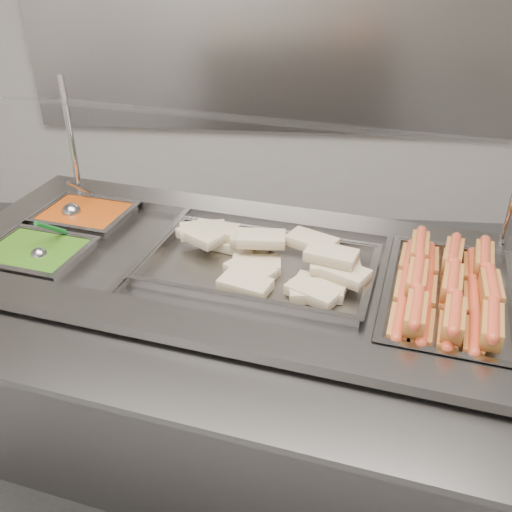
# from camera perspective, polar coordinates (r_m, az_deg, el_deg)

# --- Properties ---
(back_panel) EXTENTS (3.00, 0.04, 1.20)m
(back_panel) POSITION_cam_1_polar(r_m,az_deg,el_deg) (3.48, 2.45, 21.85)
(back_panel) COLOR gray
(back_panel) RESTS_ON ground
(steam_counter) EXTENTS (1.92, 1.15, 0.86)m
(steam_counter) POSITION_cam_1_polar(r_m,az_deg,el_deg) (1.95, -1.37, -11.29)
(steam_counter) COLOR slate
(steam_counter) RESTS_ON ground
(tray_rail) EXTENTS (1.73, 0.69, 0.05)m
(tray_rail) POSITION_cam_1_polar(r_m,az_deg,el_deg) (1.36, -8.30, -12.22)
(tray_rail) COLOR gray
(tray_rail) RESTS_ON steam_counter
(sneeze_guard) EXTENTS (1.60, 0.60, 0.42)m
(sneeze_guard) POSITION_cam_1_polar(r_m,az_deg,el_deg) (1.73, 0.58, 13.00)
(sneeze_guard) COLOR silver
(sneeze_guard) RESTS_ON steam_counter
(pan_hotdogs) EXTENTS (0.43, 0.58, 0.10)m
(pan_hotdogs) POSITION_cam_1_polar(r_m,az_deg,el_deg) (1.65, 18.58, -4.74)
(pan_hotdogs) COLOR gray
(pan_hotdogs) RESTS_ON steam_counter
(pan_wraps) EXTENTS (0.71, 0.51, 0.07)m
(pan_wraps) POSITION_cam_1_polar(r_m,az_deg,el_deg) (1.69, 0.31, -1.41)
(pan_wraps) COLOR gray
(pan_wraps) RESTS_ON steam_counter
(pan_beans) EXTENTS (0.33, 0.28, 0.10)m
(pan_beans) POSITION_cam_1_polar(r_m,az_deg,el_deg) (2.07, -16.61, 3.23)
(pan_beans) COLOR gray
(pan_beans) RESTS_ON steam_counter
(pan_peas) EXTENTS (0.33, 0.28, 0.10)m
(pan_peas) POSITION_cam_1_polar(r_m,az_deg,el_deg) (1.88, -21.01, -0.53)
(pan_peas) COLOR gray
(pan_peas) RESTS_ON steam_counter
(hotdogs_in_buns) EXTENTS (0.35, 0.53, 0.11)m
(hotdogs_in_buns) POSITION_cam_1_polar(r_m,az_deg,el_deg) (1.62, 18.30, -3.21)
(hotdogs_in_buns) COLOR #A45322
(hotdogs_in_buns) RESTS_ON pan_hotdogs
(tortilla_wraps) EXTENTS (0.60, 0.41, 0.09)m
(tortilla_wraps) POSITION_cam_1_polar(r_m,az_deg,el_deg) (1.68, 1.51, -0.11)
(tortilla_wraps) COLOR tan
(tortilla_wraps) RESTS_ON pan_wraps
(ladle) EXTENTS (0.07, 0.18, 0.15)m
(ladle) POSITION_cam_1_polar(r_m,az_deg,el_deg) (2.06, -17.88, 4.31)
(ladle) COLOR #ADAEB2
(ladle) RESTS_ON pan_beans
(serving_spoon) EXTENTS (0.06, 0.17, 0.14)m
(serving_spoon) POSITION_cam_1_polar(r_m,az_deg,el_deg) (1.84, -20.65, 0.53)
(serving_spoon) COLOR #ADAEB2
(serving_spoon) RESTS_ON pan_peas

